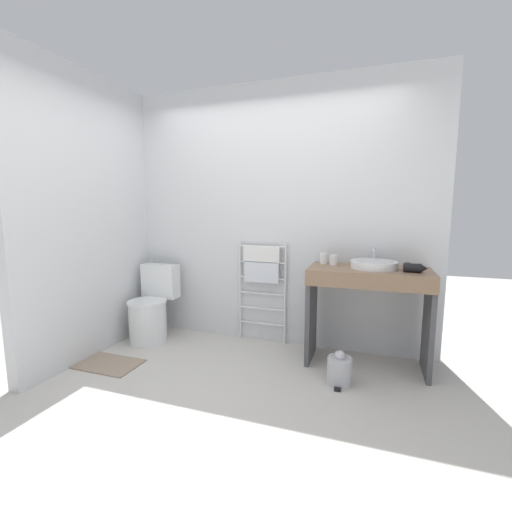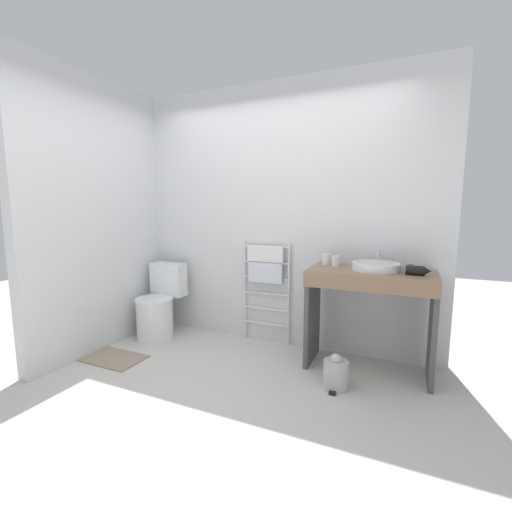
{
  "view_description": "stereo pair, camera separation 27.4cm",
  "coord_description": "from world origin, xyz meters",
  "px_view_note": "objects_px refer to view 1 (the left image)",
  "views": [
    {
      "loc": [
        1.0,
        -2.05,
        1.41
      ],
      "look_at": [
        0.0,
        0.84,
        0.99
      ],
      "focal_mm": 24.0,
      "sensor_mm": 36.0,
      "label": 1
    },
    {
      "loc": [
        1.25,
        -1.95,
        1.41
      ],
      "look_at": [
        0.0,
        0.84,
        0.99
      ],
      "focal_mm": 24.0,
      "sensor_mm": 36.0,
      "label": 2
    }
  ],
  "objects_px": {
    "cup_near_wall": "(324,258)",
    "cup_near_edge": "(334,260)",
    "towel_radiator": "(262,272)",
    "sink_basin": "(374,264)",
    "hair_dryer": "(414,268)",
    "trash_bin": "(339,370)",
    "toilet": "(151,310)"
  },
  "relations": [
    {
      "from": "hair_dryer",
      "to": "cup_near_edge",
      "type": "bearing_deg",
      "value": 167.28
    },
    {
      "from": "trash_bin",
      "to": "hair_dryer",
      "type": "bearing_deg",
      "value": 33.89
    },
    {
      "from": "sink_basin",
      "to": "cup_near_wall",
      "type": "height_order",
      "value": "cup_near_wall"
    },
    {
      "from": "towel_radiator",
      "to": "sink_basin",
      "type": "relative_size",
      "value": 2.68
    },
    {
      "from": "towel_radiator",
      "to": "cup_near_wall",
      "type": "xyz_separation_m",
      "value": [
        0.65,
        -0.08,
        0.19
      ]
    },
    {
      "from": "toilet",
      "to": "sink_basin",
      "type": "xyz_separation_m",
      "value": [
        2.24,
        0.12,
        0.6
      ]
    },
    {
      "from": "hair_dryer",
      "to": "trash_bin",
      "type": "height_order",
      "value": "hair_dryer"
    },
    {
      "from": "cup_near_edge",
      "to": "hair_dryer",
      "type": "relative_size",
      "value": 0.52
    },
    {
      "from": "toilet",
      "to": "cup_near_edge",
      "type": "height_order",
      "value": "cup_near_edge"
    },
    {
      "from": "toilet",
      "to": "sink_basin",
      "type": "relative_size",
      "value": 2.04
    },
    {
      "from": "toilet",
      "to": "hair_dryer",
      "type": "relative_size",
      "value": 4.42
    },
    {
      "from": "towel_radiator",
      "to": "trash_bin",
      "type": "distance_m",
      "value": 1.26
    },
    {
      "from": "cup_near_wall",
      "to": "cup_near_edge",
      "type": "bearing_deg",
      "value": -32.86
    },
    {
      "from": "sink_basin",
      "to": "trash_bin",
      "type": "distance_m",
      "value": 0.95
    },
    {
      "from": "towel_radiator",
      "to": "hair_dryer",
      "type": "relative_size",
      "value": 5.82
    },
    {
      "from": "cup_near_wall",
      "to": "sink_basin",
      "type": "bearing_deg",
      "value": -16.04
    },
    {
      "from": "cup_near_edge",
      "to": "cup_near_wall",
      "type": "bearing_deg",
      "value": 147.14
    },
    {
      "from": "toilet",
      "to": "towel_radiator",
      "type": "xyz_separation_m",
      "value": [
        1.14,
        0.33,
        0.43
      ]
    },
    {
      "from": "hair_dryer",
      "to": "trash_bin",
      "type": "distance_m",
      "value": 1.03
    },
    {
      "from": "trash_bin",
      "to": "cup_near_edge",
      "type": "bearing_deg",
      "value": 104.12
    },
    {
      "from": "toilet",
      "to": "trash_bin",
      "type": "height_order",
      "value": "toilet"
    },
    {
      "from": "cup_near_wall",
      "to": "hair_dryer",
      "type": "distance_m",
      "value": 0.79
    },
    {
      "from": "cup_near_wall",
      "to": "cup_near_edge",
      "type": "height_order",
      "value": "cup_near_wall"
    },
    {
      "from": "cup_near_wall",
      "to": "towel_radiator",
      "type": "bearing_deg",
      "value": 173.25
    },
    {
      "from": "toilet",
      "to": "cup_near_edge",
      "type": "distance_m",
      "value": 1.99
    },
    {
      "from": "cup_near_wall",
      "to": "cup_near_edge",
      "type": "xyz_separation_m",
      "value": [
        0.1,
        -0.06,
        -0.0
      ]
    },
    {
      "from": "towel_radiator",
      "to": "hair_dryer",
      "type": "xyz_separation_m",
      "value": [
        1.41,
        -0.29,
        0.17
      ]
    },
    {
      "from": "sink_basin",
      "to": "cup_near_edge",
      "type": "xyz_separation_m",
      "value": [
        -0.35,
        0.07,
        0.01
      ]
    },
    {
      "from": "trash_bin",
      "to": "cup_near_wall",
      "type": "bearing_deg",
      "value": 111.64
    },
    {
      "from": "sink_basin",
      "to": "cup_near_wall",
      "type": "xyz_separation_m",
      "value": [
        -0.45,
        0.13,
        0.01
      ]
    },
    {
      "from": "cup_near_wall",
      "to": "trash_bin",
      "type": "xyz_separation_m",
      "value": [
        0.23,
        -0.57,
        -0.82
      ]
    },
    {
      "from": "toilet",
      "to": "sink_basin",
      "type": "bearing_deg",
      "value": 3.15
    }
  ]
}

